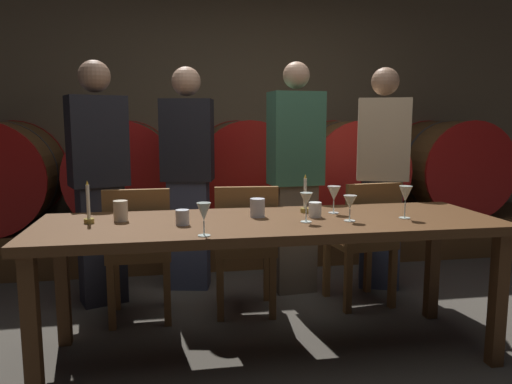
{
  "coord_description": "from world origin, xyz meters",
  "views": [
    {
      "loc": [
        -0.65,
        -2.47,
        1.29
      ],
      "look_at": [
        -0.15,
        0.35,
        0.87
      ],
      "focal_mm": 34.53,
      "sensor_mm": 36.0,
      "label": 1
    }
  ],
  "objects_px": {
    "guest_center_left": "(188,177)",
    "chair_right": "(365,238)",
    "wine_glass_right": "(350,203)",
    "guest_far_right": "(382,177)",
    "wine_glass_far_right": "(405,195)",
    "wine_barrel_center": "(243,171)",
    "guest_far_left": "(99,181)",
    "chair_center": "(245,243)",
    "cup_far_left": "(121,211)",
    "cup_center_right": "(257,208)",
    "wine_glass_center": "(334,194)",
    "cup_far_right": "(315,210)",
    "wine_barrel_right": "(346,169)",
    "wine_glass_left": "(306,201)",
    "wine_barrel_far_left": "(2,175)",
    "wine_glass_far_left": "(204,213)",
    "wine_barrel_left": "(125,173)",
    "wine_barrel_far_right": "(447,167)",
    "candle_right": "(305,202)",
    "cup_center_left": "(182,217)",
    "candle_left": "(89,211)",
    "dining_table": "(271,233)",
    "chair_left": "(139,248)",
    "guest_center_right": "(295,177)"
  },
  "relations": [
    {
      "from": "wine_barrel_center",
      "to": "chair_center",
      "type": "bearing_deg",
      "value": -97.91
    },
    {
      "from": "wine_glass_right",
      "to": "guest_far_right",
      "type": "bearing_deg",
      "value": 58.46
    },
    {
      "from": "guest_center_left",
      "to": "chair_right",
      "type": "bearing_deg",
      "value": 164.35
    },
    {
      "from": "wine_barrel_right",
      "to": "wine_glass_right",
      "type": "bearing_deg",
      "value": -109.81
    },
    {
      "from": "cup_center_right",
      "to": "wine_glass_center",
      "type": "bearing_deg",
      "value": 4.39
    },
    {
      "from": "cup_far_left",
      "to": "wine_barrel_right",
      "type": "bearing_deg",
      "value": 44.19
    },
    {
      "from": "dining_table",
      "to": "guest_far_left",
      "type": "xyz_separation_m",
      "value": [
        -1.01,
        0.99,
        0.18
      ]
    },
    {
      "from": "wine_barrel_left",
      "to": "candle_right",
      "type": "bearing_deg",
      "value": -57.57
    },
    {
      "from": "chair_left",
      "to": "wine_barrel_far_left",
      "type": "bearing_deg",
      "value": -49.92
    },
    {
      "from": "cup_far_right",
      "to": "wine_barrel_right",
      "type": "bearing_deg",
      "value": 65.28
    },
    {
      "from": "guest_center_right",
      "to": "candle_right",
      "type": "height_order",
      "value": "guest_center_right"
    },
    {
      "from": "guest_far_right",
      "to": "wine_glass_left",
      "type": "bearing_deg",
      "value": 71.0
    },
    {
      "from": "wine_glass_far_left",
      "to": "cup_center_right",
      "type": "bearing_deg",
      "value": 51.53
    },
    {
      "from": "guest_center_left",
      "to": "candle_left",
      "type": "distance_m",
      "value": 1.28
    },
    {
      "from": "wine_barrel_right",
      "to": "chair_right",
      "type": "distance_m",
      "value": 1.49
    },
    {
      "from": "dining_table",
      "to": "cup_far_left",
      "type": "bearing_deg",
      "value": 172.43
    },
    {
      "from": "wine_barrel_far_right",
      "to": "candle_right",
      "type": "distance_m",
      "value": 2.71
    },
    {
      "from": "cup_center_left",
      "to": "cup_center_right",
      "type": "xyz_separation_m",
      "value": [
        0.41,
        0.14,
        0.01
      ]
    },
    {
      "from": "chair_left",
      "to": "guest_far_right",
      "type": "height_order",
      "value": "guest_far_right"
    },
    {
      "from": "wine_glass_left",
      "to": "guest_center_left",
      "type": "bearing_deg",
      "value": 113.11
    },
    {
      "from": "wine_barrel_left",
      "to": "chair_left",
      "type": "height_order",
      "value": "wine_barrel_left"
    },
    {
      "from": "wine_barrel_right",
      "to": "wine_glass_far_left",
      "type": "height_order",
      "value": "wine_barrel_right"
    },
    {
      "from": "wine_barrel_left",
      "to": "wine_glass_far_left",
      "type": "relative_size",
      "value": 6.06
    },
    {
      "from": "wine_barrel_right",
      "to": "chair_left",
      "type": "height_order",
      "value": "wine_barrel_right"
    },
    {
      "from": "chair_left",
      "to": "wine_barrel_left",
      "type": "bearing_deg",
      "value": -83.01
    },
    {
      "from": "wine_barrel_right",
      "to": "chair_left",
      "type": "bearing_deg",
      "value": -143.27
    },
    {
      "from": "wine_barrel_far_left",
      "to": "cup_far_right",
      "type": "xyz_separation_m",
      "value": [
        2.21,
        -1.98,
        -0.02
      ]
    },
    {
      "from": "candle_right",
      "to": "wine_glass_far_right",
      "type": "xyz_separation_m",
      "value": [
        0.49,
        -0.26,
        0.07
      ]
    },
    {
      "from": "wine_barrel_center",
      "to": "guest_far_left",
      "type": "distance_m",
      "value": 1.54
    },
    {
      "from": "guest_far_left",
      "to": "wine_glass_far_left",
      "type": "relative_size",
      "value": 10.94
    },
    {
      "from": "chair_center",
      "to": "guest_far_right",
      "type": "relative_size",
      "value": 0.52
    },
    {
      "from": "guest_center_left",
      "to": "cup_center_right",
      "type": "distance_m",
      "value": 1.18
    },
    {
      "from": "wine_glass_left",
      "to": "cup_far_left",
      "type": "height_order",
      "value": "wine_glass_left"
    },
    {
      "from": "wine_barrel_far_left",
      "to": "candle_right",
      "type": "bearing_deg",
      "value": -39.84
    },
    {
      "from": "chair_right",
      "to": "wine_glass_right",
      "type": "bearing_deg",
      "value": 54.82
    },
    {
      "from": "wine_barrel_far_left",
      "to": "wine_glass_far_left",
      "type": "height_order",
      "value": "wine_barrel_far_left"
    },
    {
      "from": "wine_barrel_far_right",
      "to": "cup_center_left",
      "type": "bearing_deg",
      "value": -142.74
    },
    {
      "from": "wine_barrel_far_right",
      "to": "wine_glass_far_left",
      "type": "height_order",
      "value": "wine_barrel_far_right"
    },
    {
      "from": "candle_left",
      "to": "cup_far_left",
      "type": "relative_size",
      "value": 2.07
    },
    {
      "from": "wine_glass_far_left",
      "to": "wine_glass_right",
      "type": "distance_m",
      "value": 0.81
    },
    {
      "from": "chair_center",
      "to": "guest_center_left",
      "type": "height_order",
      "value": "guest_center_left"
    },
    {
      "from": "wine_glass_far_right",
      "to": "wine_glass_right",
      "type": "bearing_deg",
      "value": -176.41
    },
    {
      "from": "wine_barrel_far_left",
      "to": "wine_glass_center",
      "type": "bearing_deg",
      "value": -38.64
    },
    {
      "from": "chair_center",
      "to": "wine_barrel_far_left",
      "type": "bearing_deg",
      "value": -31.68
    },
    {
      "from": "chair_right",
      "to": "wine_glass_right",
      "type": "height_order",
      "value": "wine_glass_right"
    },
    {
      "from": "guest_far_right",
      "to": "cup_center_left",
      "type": "distance_m",
      "value": 1.86
    },
    {
      "from": "wine_barrel_left",
      "to": "chair_right",
      "type": "distance_m",
      "value": 2.24
    },
    {
      "from": "cup_far_left",
      "to": "chair_center",
      "type": "bearing_deg",
      "value": 33.14
    },
    {
      "from": "guest_center_left",
      "to": "candle_left",
      "type": "xyz_separation_m",
      "value": [
        -0.55,
        -1.15,
        -0.04
      ]
    },
    {
      "from": "guest_far_left",
      "to": "cup_far_right",
      "type": "height_order",
      "value": "guest_far_left"
    }
  ]
}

